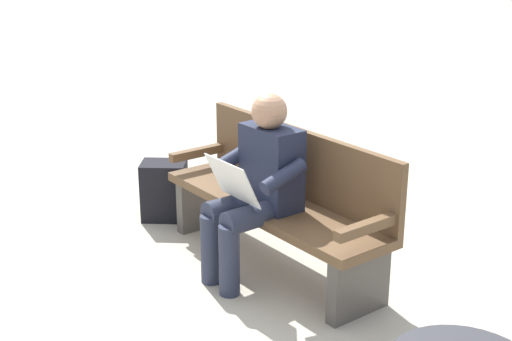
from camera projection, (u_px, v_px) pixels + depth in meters
ground_plane at (271, 265)px, 4.72m from camera, size 40.00×40.00×0.00m
bench_near at (280, 198)px, 4.61m from camera, size 1.80×0.48×0.90m
person_seated at (257, 183)px, 4.38m from camera, size 0.57×0.57×1.18m
backpack at (165, 191)px, 5.41m from camera, size 0.41×0.42×0.45m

